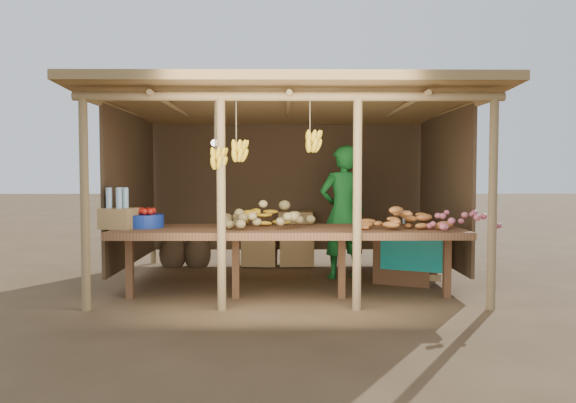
{
  "coord_description": "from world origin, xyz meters",
  "views": [
    {
      "loc": [
        -0.06,
        -7.26,
        1.43
      ],
      "look_at": [
        0.0,
        0.0,
        1.05
      ],
      "focal_mm": 35.0,
      "sensor_mm": 36.0,
      "label": 1
    }
  ],
  "objects": [
    {
      "name": "counter",
      "position": [
        0.0,
        -0.95,
        0.74
      ],
      "size": [
        3.9,
        1.05,
        0.8
      ],
      "color": "brown",
      "rests_on": "ground"
    },
    {
      "name": "tarp_crate",
      "position": [
        1.54,
        -0.02,
        0.39
      ],
      "size": [
        1.01,
        0.96,
        0.95
      ],
      "color": "brown",
      "rests_on": "ground"
    },
    {
      "name": "potato_heap",
      "position": [
        -0.26,
        -0.96,
        0.99
      ],
      "size": [
        1.13,
        0.68,
        0.37
      ],
      "primitive_type": null,
      "rotation": [
        0.0,
        0.0,
        -0.01
      ],
      "color": "olive",
      "rests_on": "counter"
    },
    {
      "name": "ground",
      "position": [
        0.0,
        0.0,
        0.0
      ],
      "size": [
        60.0,
        60.0,
        0.0
      ],
      "primitive_type": "plane",
      "color": "brown",
      "rests_on": "ground"
    },
    {
      "name": "carton_stack",
      "position": [
        -0.05,
        1.2,
        0.36
      ],
      "size": [
        1.1,
        0.44,
        0.82
      ],
      "color": "olive",
      "rests_on": "ground"
    },
    {
      "name": "banana_pile",
      "position": [
        -0.34,
        -0.65,
        0.97
      ],
      "size": [
        0.63,
        0.48,
        0.35
      ],
      "primitive_type": null,
      "rotation": [
        0.0,
        0.0,
        -0.3
      ],
      "color": "yellow",
      "rests_on": "counter"
    },
    {
      "name": "tomato_basin",
      "position": [
        -1.64,
        -0.87,
        0.89
      ],
      "size": [
        0.43,
        0.43,
        0.22
      ],
      "rotation": [
        0.0,
        0.0,
        -0.3
      ],
      "color": "navy",
      "rests_on": "counter"
    },
    {
      "name": "vendor",
      "position": [
        0.75,
        0.27,
        0.89
      ],
      "size": [
        0.74,
        0.58,
        1.79
      ],
      "primitive_type": "imported",
      "rotation": [
        0.0,
        0.0,
        3.39
      ],
      "color": "#176724",
      "rests_on": "ground"
    },
    {
      "name": "bottle_box",
      "position": [
        -1.9,
        -1.0,
        0.98
      ],
      "size": [
        0.42,
        0.36,
        0.46
      ],
      "color": "olive",
      "rests_on": "counter"
    },
    {
      "name": "stall_structure",
      "position": [
        -0.02,
        0.08,
        1.92
      ],
      "size": [
        4.7,
        3.5,
        2.43
      ],
      "color": "#977A4E",
      "rests_on": "ground"
    },
    {
      "name": "sweet_potato_heap",
      "position": [
        1.29,
        -0.98,
        0.98
      ],
      "size": [
        1.0,
        0.7,
        0.36
      ],
      "primitive_type": null,
      "rotation": [
        0.0,
        0.0,
        0.17
      ],
      "color": "#BF7131",
      "rests_on": "counter"
    },
    {
      "name": "burlap_sacks",
      "position": [
        -1.55,
        1.2,
        0.24
      ],
      "size": [
        0.78,
        0.41,
        0.55
      ],
      "color": "#4D3924",
      "rests_on": "ground"
    },
    {
      "name": "onion_heap",
      "position": [
        1.88,
        -1.21,
        0.98
      ],
      "size": [
        0.83,
        0.62,
        0.35
      ],
      "primitive_type": null,
      "rotation": [
        0.0,
        0.0,
        -0.26
      ],
      "color": "#CB6273",
      "rests_on": "counter"
    }
  ]
}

